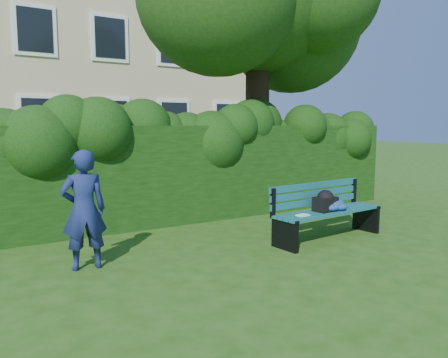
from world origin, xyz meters
TOP-DOWN VIEW (x-y plane):
  - ground at (0.00, 0.00)m, footprint 80.00×80.00m
  - apartment_building at (-0.00, 13.99)m, footprint 16.00×8.08m
  - hedge at (0.00, 2.20)m, footprint 10.00×1.00m
  - park_bench at (1.33, -0.36)m, footprint 2.06×0.72m
  - man_reading at (-2.32, 0.19)m, footprint 0.58×0.41m

SIDE VIEW (x-z plane):
  - ground at x=0.00m, z-range 0.00..0.00m
  - park_bench at x=1.33m, z-range 0.05..0.94m
  - man_reading at x=-2.32m, z-range 0.00..1.51m
  - hedge at x=0.00m, z-range 0.00..1.80m
  - apartment_building at x=0.00m, z-range 0.00..12.00m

